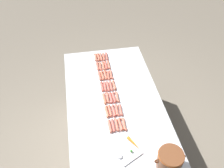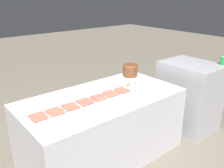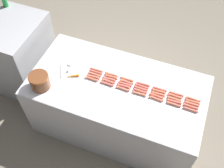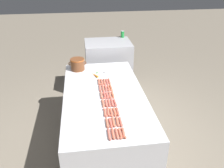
# 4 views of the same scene
# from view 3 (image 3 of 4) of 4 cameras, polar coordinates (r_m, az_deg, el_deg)

# --- Properties ---
(ground_plane) EXTENTS (20.00, 20.00, 0.00)m
(ground_plane) POSITION_cam_3_polar(r_m,az_deg,el_deg) (3.74, 0.87, -8.07)
(ground_plane) COLOR #756B5B
(griddle_counter) EXTENTS (1.03, 2.00, 0.85)m
(griddle_counter) POSITION_cam_3_polar(r_m,az_deg,el_deg) (3.38, 0.96, -4.53)
(griddle_counter) COLOR #BCBCC1
(griddle_counter) RESTS_ON ground_plane
(back_cabinet) EXTENTS (0.84, 0.65, 1.05)m
(back_cabinet) POSITION_cam_3_polar(r_m,az_deg,el_deg) (3.99, -18.66, 5.83)
(back_cabinet) COLOR #A0A0A4
(back_cabinet) RESTS_ON ground_plane
(hot_dog_0) EXTENTS (0.03, 0.16, 0.03)m
(hot_dog_0) POSITION_cam_3_polar(r_m,az_deg,el_deg) (2.94, 16.22, -5.23)
(hot_dog_0) COLOR #BF5F50
(hot_dog_0) RESTS_ON griddle_counter
(hot_dog_1) EXTENTS (0.03, 0.16, 0.03)m
(hot_dog_1) POSITION_cam_3_polar(r_m,az_deg,el_deg) (2.93, 12.84, -4.19)
(hot_dog_1) COLOR #BF644C
(hot_dog_1) RESTS_ON griddle_counter
(hot_dog_2) EXTENTS (0.04, 0.16, 0.03)m
(hot_dog_2) POSITION_cam_3_polar(r_m,az_deg,el_deg) (2.94, 9.29, -3.10)
(hot_dog_2) COLOR #C9644E
(hot_dog_2) RESTS_ON griddle_counter
(hot_dog_3) EXTENTS (0.04, 0.16, 0.03)m
(hot_dog_3) POSITION_cam_3_polar(r_m,az_deg,el_deg) (2.95, 5.74, -2.05)
(hot_dog_3) COLOR #C4684F
(hot_dog_3) RESTS_ON griddle_counter
(hot_dog_4) EXTENTS (0.04, 0.16, 0.03)m
(hot_dog_4) POSITION_cam_3_polar(r_m,az_deg,el_deg) (2.98, 2.28, -1.01)
(hot_dog_4) COLOR #C46750
(hot_dog_4) RESTS_ON griddle_counter
(hot_dog_5) EXTENTS (0.03, 0.16, 0.03)m
(hot_dog_5) POSITION_cam_3_polar(r_m,az_deg,el_deg) (3.02, -1.10, 0.04)
(hot_dog_5) COLOR #C0604F
(hot_dog_5) RESTS_ON griddle_counter
(hot_dog_6) EXTENTS (0.04, 0.16, 0.03)m
(hot_dog_6) POSITION_cam_3_polar(r_m,az_deg,el_deg) (3.07, -4.32, 1.07)
(hot_dog_6) COLOR #C4654D
(hot_dog_6) RESTS_ON griddle_counter
(hot_dog_7) EXTENTS (0.03, 0.16, 0.03)m
(hot_dog_7) POSITION_cam_3_polar(r_m,az_deg,el_deg) (2.96, 16.26, -4.63)
(hot_dog_7) COLOR #CA6048
(hot_dog_7) RESTS_ON griddle_counter
(hot_dog_8) EXTENTS (0.03, 0.16, 0.03)m
(hot_dog_8) POSITION_cam_3_polar(r_m,az_deg,el_deg) (2.95, 12.97, -3.64)
(hot_dog_8) COLOR #CC5A4B
(hot_dog_8) RESTS_ON griddle_counter
(hot_dog_9) EXTENTS (0.04, 0.16, 0.03)m
(hot_dog_9) POSITION_cam_3_polar(r_m,az_deg,el_deg) (2.96, 9.34, -2.52)
(hot_dog_9) COLOR #C15E47
(hot_dog_9) RESTS_ON griddle_counter
(hot_dog_10) EXTENTS (0.03, 0.16, 0.03)m
(hot_dog_10) POSITION_cam_3_polar(r_m,az_deg,el_deg) (2.97, 5.91, -1.50)
(hot_dog_10) COLOR #C56051
(hot_dog_10) RESTS_ON griddle_counter
(hot_dog_11) EXTENTS (0.04, 0.16, 0.03)m
(hot_dog_11) POSITION_cam_3_polar(r_m,az_deg,el_deg) (3.00, 2.48, -0.49)
(hot_dog_11) COLOR #CC5C4F
(hot_dog_11) RESTS_ON griddle_counter
(hot_dog_12) EXTENTS (0.04, 0.16, 0.03)m
(hot_dog_12) POSITION_cam_3_polar(r_m,az_deg,el_deg) (3.04, -0.76, 0.55)
(hot_dog_12) COLOR #C2614E
(hot_dog_12) RESTS_ON griddle_counter
(hot_dog_13) EXTENTS (0.04, 0.16, 0.03)m
(hot_dog_13) POSITION_cam_3_polar(r_m,az_deg,el_deg) (3.09, -3.95, 1.54)
(hot_dog_13) COLOR #CC654F
(hot_dog_13) RESTS_ON griddle_counter
(hot_dog_14) EXTENTS (0.03, 0.16, 0.03)m
(hot_dog_14) POSITION_cam_3_polar(r_m,az_deg,el_deg) (2.98, 16.46, -4.05)
(hot_dog_14) COLOR #C4654F
(hot_dog_14) RESTS_ON griddle_counter
(hot_dog_15) EXTENTS (0.03, 0.16, 0.03)m
(hot_dog_15) POSITION_cam_3_polar(r_m,az_deg,el_deg) (2.97, 12.99, -3.11)
(hot_dog_15) COLOR #C06549
(hot_dog_15) RESTS_ON griddle_counter
(hot_dog_16) EXTENTS (0.03, 0.16, 0.03)m
(hot_dog_16) POSITION_cam_3_polar(r_m,az_deg,el_deg) (2.98, 9.68, -2.08)
(hot_dog_16) COLOR #C8634B
(hot_dog_16) RESTS_ON griddle_counter
(hot_dog_17) EXTENTS (0.03, 0.16, 0.03)m
(hot_dog_17) POSITION_cam_3_polar(r_m,az_deg,el_deg) (2.99, 6.10, -0.98)
(hot_dog_17) COLOR #C45D4D
(hot_dog_17) RESTS_ON griddle_counter
(hot_dog_18) EXTENTS (0.03, 0.16, 0.03)m
(hot_dog_18) POSITION_cam_3_polar(r_m,az_deg,el_deg) (3.02, 2.75, 0.01)
(hot_dog_18) COLOR #C15C4F
(hot_dog_18) RESTS_ON griddle_counter
(hot_dog_19) EXTENTS (0.04, 0.16, 0.03)m
(hot_dog_19) POSITION_cam_3_polar(r_m,az_deg,el_deg) (3.06, -0.56, 1.07)
(hot_dog_19) COLOR #C86050
(hot_dog_19) RESTS_ON griddle_counter
(hot_dog_20) EXTENTS (0.03, 0.16, 0.03)m
(hot_dog_20) POSITION_cam_3_polar(r_m,az_deg,el_deg) (3.11, -3.67, 2.03)
(hot_dog_20) COLOR #C5654F
(hot_dog_20) RESTS_ON griddle_counter
(hot_dog_21) EXTENTS (0.03, 0.16, 0.03)m
(hot_dog_21) POSITION_cam_3_polar(r_m,az_deg,el_deg) (3.00, 16.60, -3.58)
(hot_dog_21) COLOR #BF5F47
(hot_dog_21) RESTS_ON griddle_counter
(hot_dog_22) EXTENTS (0.03, 0.16, 0.03)m
(hot_dog_22) POSITION_cam_3_polar(r_m,az_deg,el_deg) (3.00, 13.11, -2.49)
(hot_dog_22) COLOR #C9664D
(hot_dog_22) RESTS_ON griddle_counter
(hot_dog_23) EXTENTS (0.04, 0.16, 0.03)m
(hot_dog_23) POSITION_cam_3_polar(r_m,az_deg,el_deg) (3.00, 9.81, -1.51)
(hot_dog_23) COLOR #C26448
(hot_dog_23) RESTS_ON griddle_counter
(hot_dog_24) EXTENTS (0.03, 0.16, 0.03)m
(hot_dog_24) POSITION_cam_3_polar(r_m,az_deg,el_deg) (3.01, 6.30, -0.49)
(hot_dog_24) COLOR #C75D4F
(hot_dog_24) RESTS_ON griddle_counter
(hot_dog_25) EXTENTS (0.04, 0.16, 0.03)m
(hot_dog_25) POSITION_cam_3_polar(r_m,az_deg,el_deg) (3.04, 3.09, 0.47)
(hot_dog_25) COLOR #C46650
(hot_dog_25) RESTS_ON griddle_counter
(hot_dog_26) EXTENTS (0.04, 0.16, 0.03)m
(hot_dog_26) POSITION_cam_3_polar(r_m,az_deg,el_deg) (3.08, -0.19, 1.55)
(hot_dog_26) COLOR #CA634B
(hot_dog_26) RESTS_ON griddle_counter
(hot_dog_27) EXTENTS (0.03, 0.16, 0.03)m
(hot_dog_27) POSITION_cam_3_polar(r_m,az_deg,el_deg) (3.13, -3.43, 2.52)
(hot_dog_27) COLOR #C15A4D
(hot_dog_27) RESTS_ON griddle_counter
(hot_dog_28) EXTENTS (0.04, 0.16, 0.03)m
(hot_dog_28) POSITION_cam_3_polar(r_m,az_deg,el_deg) (3.02, 16.73, -3.08)
(hot_dog_28) COLOR #C06249
(hot_dog_28) RESTS_ON griddle_counter
(hot_dog_29) EXTENTS (0.03, 0.16, 0.03)m
(hot_dog_29) POSITION_cam_3_polar(r_m,az_deg,el_deg) (3.02, 13.42, -2.04)
(hot_dog_29) COLOR #CD604F
(hot_dog_29) RESTS_ON griddle_counter
(hot_dog_30) EXTENTS (0.03, 0.16, 0.03)m
(hot_dog_30) POSITION_cam_3_polar(r_m,az_deg,el_deg) (3.02, 10.03, -1.07)
(hot_dog_30) COLOR #C65C48
(hot_dog_30) RESTS_ON griddle_counter
(hot_dog_31) EXTENTS (0.03, 0.16, 0.03)m
(hot_dog_31) POSITION_cam_3_polar(r_m,az_deg,el_deg) (3.03, 6.60, -0.03)
(hot_dog_31) COLOR #CD5B4C
(hot_dog_31) RESTS_ON griddle_counter
(hot_dog_32) EXTENTS (0.03, 0.16, 0.03)m
(hot_dog_32) POSITION_cam_3_polar(r_m,az_deg,el_deg) (3.06, 3.16, 1.01)
(hot_dog_32) COLOR #C76648
(hot_dog_32) RESTS_ON griddle_counter
(hot_dog_33) EXTENTS (0.03, 0.16, 0.03)m
(hot_dog_33) POSITION_cam_3_polar(r_m,az_deg,el_deg) (3.10, -0.07, 2.02)
(hot_dog_33) COLOR #C46749
(hot_dog_33) RESTS_ON griddle_counter
(hot_dog_34) EXTENTS (0.03, 0.16, 0.03)m
(hot_dog_34) POSITION_cam_3_polar(r_m,az_deg,el_deg) (3.15, -3.27, 2.98)
(hot_dog_34) COLOR #C2624E
(hot_dog_34) RESTS_ON griddle_counter
(bean_pot) EXTENTS (0.28, 0.22, 0.18)m
(bean_pot) POSITION_cam_3_polar(r_m,az_deg,el_deg) (3.04, -15.04, 0.68)
(bean_pot) COLOR brown
(bean_pot) RESTS_ON griddle_counter
(serving_spoon) EXTENTS (0.26, 0.16, 0.02)m
(serving_spoon) POSITION_cam_3_polar(r_m,az_deg,el_deg) (3.23, -9.43, 3.69)
(serving_spoon) COLOR #B7B7BC
(serving_spoon) RESTS_ON griddle_counter
(carrot) EXTENTS (0.11, 0.17, 0.03)m
(carrot) POSITION_cam_3_polar(r_m,az_deg,el_deg) (3.12, -8.58, 1.75)
(carrot) COLOR orange
(carrot) RESTS_ON griddle_counter
(soda_can) EXTENTS (0.07, 0.07, 0.12)m
(soda_can) POSITION_cam_3_polar(r_m,az_deg,el_deg) (3.94, -21.64, 15.75)
(soda_can) COLOR #1E8C38
(soda_can) RESTS_ON back_cabinet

